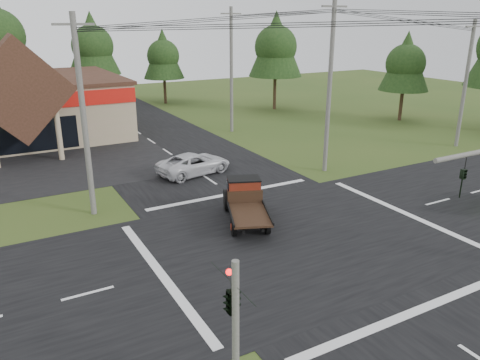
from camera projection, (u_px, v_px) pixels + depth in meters
ground at (298, 239)px, 22.76m from camera, size 120.00×120.00×0.00m
road_ns at (298, 239)px, 22.76m from camera, size 12.00×120.00×0.02m
road_ew at (298, 239)px, 22.76m from camera, size 120.00×12.00×0.02m
traffic_signal_corner at (232, 288)px, 12.13m from camera, size 0.53×2.48×4.40m
utility_pole_nw at (84, 117)px, 23.98m from camera, size 2.00×0.30×10.50m
utility_pole_ne at (330, 86)px, 31.12m from camera, size 2.00×0.30×11.50m
utility_pole_far at (465, 83)px, 37.73m from camera, size 2.00×0.30×10.20m
utility_pole_n at (231, 70)px, 42.76m from camera, size 2.00×0.30×11.20m
tree_row_d at (92, 44)px, 55.14m from camera, size 6.16×6.16×11.11m
tree_row_e at (163, 54)px, 57.57m from camera, size 5.04×5.04×9.09m
tree_side_ne at (276, 45)px, 53.42m from camera, size 6.16×6.16×11.11m
tree_side_e_near at (406, 62)px, 47.58m from camera, size 5.04×5.04×9.09m
antique_flatbed_truck at (246, 203)px, 24.28m from camera, size 3.72×5.50×2.15m
white_pickup at (194, 164)px, 32.14m from camera, size 5.61×3.39×1.45m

